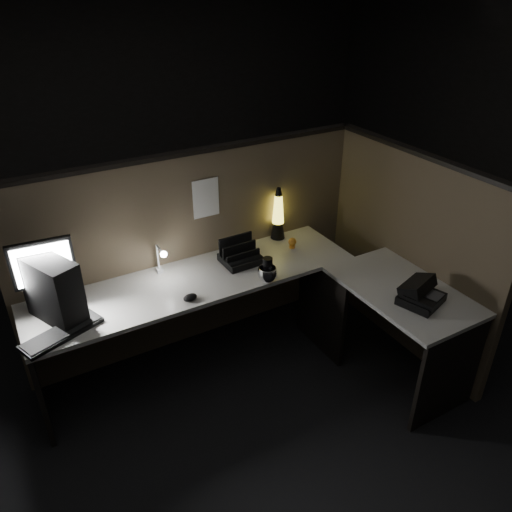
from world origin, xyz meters
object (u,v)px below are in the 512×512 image
monitor (44,269)px  pc_tower (53,290)px  keyboard (62,333)px  desk_phone (419,294)px  lava_lamp (278,217)px

monitor → pc_tower: bearing=-78.6°
keyboard → desk_phone: size_ratio=1.48×
pc_tower → desk_phone: bearing=-49.5°
lava_lamp → pc_tower: bearing=-172.2°
monitor → desk_phone: (2.05, -1.09, -0.23)m
lava_lamp → desk_phone: size_ratio=1.32×
pc_tower → desk_phone: size_ratio=1.27×
lava_lamp → desk_phone: bearing=-75.5°
monitor → lava_lamp: size_ratio=1.12×
monitor → lava_lamp: 1.74m
monitor → desk_phone: 2.33m
monitor → lava_lamp: monitor is taller
pc_tower → lava_lamp: bearing=-16.3°
pc_tower → lava_lamp: 1.74m
monitor → keyboard: 0.41m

